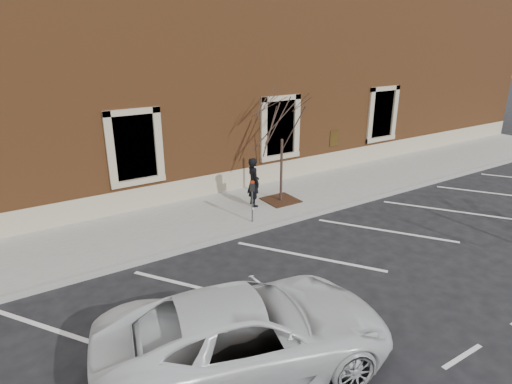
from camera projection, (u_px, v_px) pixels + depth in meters
ground at (266, 229)px, 13.97m from camera, size 120.00×120.00×0.00m
sidewalk_near at (239, 209)px, 15.33m from camera, size 40.00×3.50×0.15m
curb_near at (267, 227)px, 13.90m from camera, size 40.00×0.12×0.15m
parking_stripes at (308, 256)px, 12.23m from camera, size 28.00×4.40×0.01m
building_civic at (169, 83)px, 18.72m from camera, size 40.00×8.62×8.00m
man at (254, 182)px, 15.20m from camera, size 0.51×0.70×1.78m
parking_meter at (252, 194)px, 13.81m from camera, size 0.13×0.10×1.42m
tree_grate at (281, 200)px, 15.96m from camera, size 1.19×1.19×0.03m
sapling at (282, 121)px, 14.94m from camera, size 2.54×2.54×4.24m
white_truck at (247, 332)px, 7.95m from camera, size 5.98×3.79×1.54m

